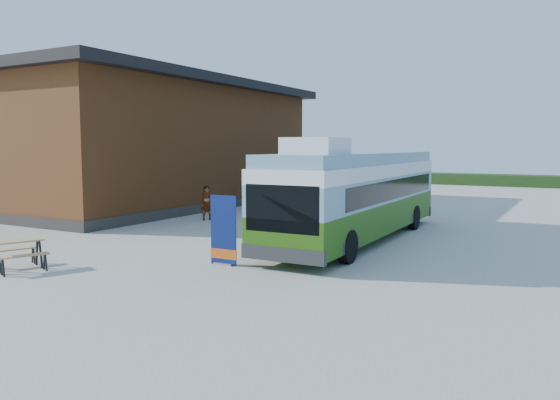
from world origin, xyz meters
The scene contains 10 objects.
ground centered at (0.00, 0.00, 0.00)m, with size 100.00×100.00×0.00m, color #BCB7AD.
barn centered at (-10.50, 10.00, 3.59)m, with size 9.60×21.20×7.50m.
hedge centered at (8.00, 38.00, 0.50)m, with size 40.00×3.00×1.00m, color #264419.
bus centered at (4.00, 4.00, 1.85)m, with size 2.85×12.65×3.88m.
awning centered at (1.57, 4.20, 2.82)m, with size 2.75×4.42×0.52m.
banner centered at (2.06, -2.15, 0.87)m, with size 0.93×0.19×2.14m.
picnic_table centered at (-2.84, -5.58, 0.65)m, with size 1.91×1.82×0.87m.
person_a centered at (-4.50, 5.80, 0.84)m, with size 0.61×0.40×1.68m, color #999999.
person_b centered at (-5.14, 11.03, 0.92)m, with size 0.90×0.70×1.85m, color #999999.
slurry_tanker centered at (-0.59, 16.39, 1.48)m, with size 3.45×6.68×2.56m.
Camera 1 is at (11.51, -15.56, 3.60)m, focal length 35.00 mm.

